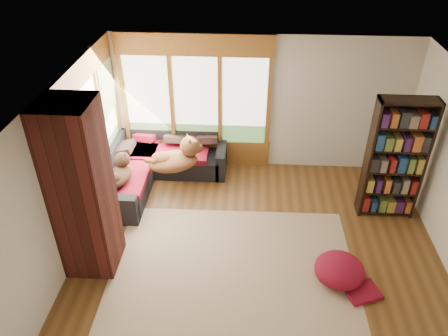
% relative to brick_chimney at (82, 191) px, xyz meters
% --- Properties ---
extents(floor, '(5.50, 5.50, 0.00)m').
position_rel_brick_chimney_xyz_m(floor, '(2.40, 0.35, -1.30)').
color(floor, '#593718').
rests_on(floor, ground).
extents(ceiling, '(5.50, 5.50, 0.00)m').
position_rel_brick_chimney_xyz_m(ceiling, '(2.40, 0.35, 1.30)').
color(ceiling, white).
extents(wall_back, '(5.50, 0.04, 2.60)m').
position_rel_brick_chimney_xyz_m(wall_back, '(2.40, 2.85, 0.00)').
color(wall_back, silver).
rests_on(wall_back, ground).
extents(wall_left, '(0.04, 5.00, 2.60)m').
position_rel_brick_chimney_xyz_m(wall_left, '(-0.35, 0.35, 0.00)').
color(wall_left, silver).
rests_on(wall_left, ground).
extents(windows_back, '(2.82, 0.10, 1.90)m').
position_rel_brick_chimney_xyz_m(windows_back, '(1.20, 2.82, 0.05)').
color(windows_back, '#8F5E24').
rests_on(windows_back, wall_back).
extents(windows_left, '(0.10, 2.62, 1.90)m').
position_rel_brick_chimney_xyz_m(windows_left, '(-0.32, 1.55, 0.05)').
color(windows_left, '#8F5E24').
rests_on(windows_left, wall_left).
extents(roller_blind, '(0.03, 0.72, 0.90)m').
position_rel_brick_chimney_xyz_m(roller_blind, '(-0.29, 2.38, 0.45)').
color(roller_blind, '#899D60').
rests_on(roller_blind, wall_left).
extents(brick_chimney, '(0.70, 0.70, 2.60)m').
position_rel_brick_chimney_xyz_m(brick_chimney, '(0.00, 0.00, 0.00)').
color(brick_chimney, '#471914').
rests_on(brick_chimney, ground).
extents(sectional_sofa, '(2.20, 2.20, 0.80)m').
position_rel_brick_chimney_xyz_m(sectional_sofa, '(0.45, 2.05, -1.00)').
color(sectional_sofa, black).
rests_on(sectional_sofa, ground).
extents(area_rug, '(3.58, 2.76, 0.01)m').
position_rel_brick_chimney_xyz_m(area_rug, '(2.03, -0.05, -1.29)').
color(area_rug, beige).
rests_on(area_rug, ground).
extents(bookshelf, '(0.90, 0.30, 2.10)m').
position_rel_brick_chimney_xyz_m(bookshelf, '(4.54, 1.46, -0.25)').
color(bookshelf, black).
rests_on(bookshelf, ground).
extents(pouf, '(0.72, 0.72, 0.38)m').
position_rel_brick_chimney_xyz_m(pouf, '(3.54, -0.14, -1.10)').
color(pouf, maroon).
rests_on(pouf, area_rug).
extents(dog_tan, '(1.05, 0.85, 0.52)m').
position_rel_brick_chimney_xyz_m(dog_tan, '(0.96, 1.87, -0.50)').
color(dog_tan, brown).
rests_on(dog_tan, sectional_sofa).
extents(dog_brindle, '(0.55, 0.76, 0.38)m').
position_rel_brick_chimney_xyz_m(dog_brindle, '(0.03, 1.42, -0.57)').
color(dog_brindle, black).
rests_on(dog_brindle, sectional_sofa).
extents(throw_pillows, '(1.98, 1.68, 0.45)m').
position_rel_brick_chimney_xyz_m(throw_pillows, '(0.48, 2.20, -0.55)').
color(throw_pillows, '#30201D').
rests_on(throw_pillows, sectional_sofa).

